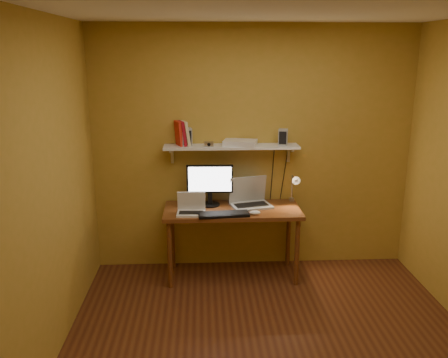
{
  "coord_description": "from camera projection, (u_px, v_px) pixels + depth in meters",
  "views": [
    {
      "loc": [
        -0.55,
        -3.34,
        2.32
      ],
      "look_at": [
        -0.33,
        1.18,
        1.09
      ],
      "focal_mm": 38.0,
      "sensor_mm": 36.0,
      "label": 1
    }
  ],
  "objects": [
    {
      "name": "monitor",
      "position": [
        210.0,
        183.0,
        4.92
      ],
      "size": [
        0.48,
        0.21,
        0.44
      ],
      "rotation": [
        0.0,
        0.0,
        -0.03
      ],
      "color": "black",
      "rests_on": "desk"
    },
    {
      "name": "speaker_left",
      "position": [
        186.0,
        137.0,
        4.87
      ],
      "size": [
        0.12,
        0.12,
        0.18
      ],
      "primitive_type": "cube",
      "rotation": [
        0.0,
        0.0,
        0.22
      ],
      "color": "#999CA1",
      "rests_on": "wall_shelf"
    },
    {
      "name": "keyboard",
      "position": [
        224.0,
        214.0,
        4.67
      ],
      "size": [
        0.51,
        0.21,
        0.03
      ],
      "primitive_type": "cube",
      "rotation": [
        0.0,
        0.0,
        0.08
      ],
      "color": "black",
      "rests_on": "desk"
    },
    {
      "name": "shelf_camera",
      "position": [
        209.0,
        144.0,
        4.82
      ],
      "size": [
        0.1,
        0.05,
        0.06
      ],
      "color": "silver",
      "rests_on": "wall_shelf"
    },
    {
      "name": "laptop",
      "position": [
        250.0,
        198.0,
        4.97
      ],
      "size": [
        0.46,
        0.38,
        0.3
      ],
      "rotation": [
        0.0,
        0.0,
        0.25
      ],
      "color": "#999CA1",
      "rests_on": "desk"
    },
    {
      "name": "room",
      "position": [
        276.0,
        193.0,
        3.51
      ],
      "size": [
        3.44,
        3.24,
        2.64
      ],
      "color": "#5D3018",
      "rests_on": "ground"
    },
    {
      "name": "speaker_right",
      "position": [
        283.0,
        137.0,
        4.9
      ],
      "size": [
        0.11,
        0.11,
        0.17
      ],
      "primitive_type": "cube",
      "rotation": [
        0.0,
        0.0,
        -0.24
      ],
      "color": "#999CA1",
      "rests_on": "wall_shelf"
    },
    {
      "name": "netbook",
      "position": [
        191.0,
        208.0,
        4.72
      ],
      "size": [
        0.29,
        0.21,
        0.21
      ],
      "rotation": [
        0.0,
        0.0,
        -0.04
      ],
      "color": "silver",
      "rests_on": "desk"
    },
    {
      "name": "wall_shelf",
      "position": [
        231.0,
        147.0,
        4.91
      ],
      "size": [
        1.4,
        0.25,
        0.21
      ],
      "color": "white",
      "rests_on": "room"
    },
    {
      "name": "desk",
      "position": [
        232.0,
        216.0,
        4.9
      ],
      "size": [
        1.4,
        0.6,
        0.75
      ],
      "color": "brown",
      "rests_on": "ground"
    },
    {
      "name": "books",
      "position": [
        182.0,
        133.0,
        4.87
      ],
      "size": [
        0.18,
        0.18,
        0.25
      ],
      "color": "red",
      "rests_on": "wall_shelf"
    },
    {
      "name": "mouse",
      "position": [
        255.0,
        213.0,
        4.7
      ],
      "size": [
        0.12,
        0.08,
        0.04
      ],
      "primitive_type": "ellipsoid",
      "rotation": [
        0.0,
        0.0,
        -0.11
      ],
      "color": "silver",
      "rests_on": "desk"
    },
    {
      "name": "router",
      "position": [
        240.0,
        143.0,
        4.9
      ],
      "size": [
        0.38,
        0.3,
        0.06
      ],
      "primitive_type": "cube",
      "rotation": [
        0.0,
        0.0,
        -0.24
      ],
      "color": "silver",
      "rests_on": "wall_shelf"
    },
    {
      "name": "desk_lamp",
      "position": [
        294.0,
        185.0,
        4.98
      ],
      "size": [
        0.09,
        0.23,
        0.38
      ],
      "color": "silver",
      "rests_on": "desk"
    }
  ]
}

